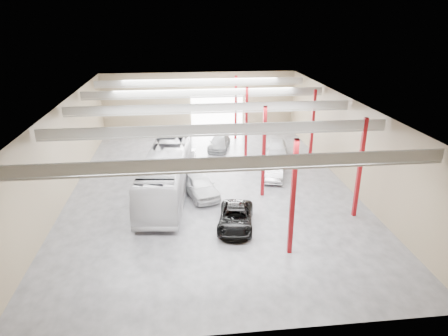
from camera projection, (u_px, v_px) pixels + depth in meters
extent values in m
cube|color=#47464B|center=(211.00, 187.00, 32.46)|extent=(22.00, 32.00, 0.01)
cube|color=#9FA09B|center=(210.00, 102.00, 29.92)|extent=(22.00, 32.00, 0.12)
cube|color=#826C51|center=(200.00, 103.00, 46.00)|extent=(22.00, 0.12, 7.00)
cube|color=#826C51|center=(242.00, 266.00, 16.38)|extent=(22.00, 0.12, 7.00)
cube|color=#826C51|center=(65.00, 151.00, 30.04)|extent=(0.12, 32.00, 7.00)
cube|color=#826C51|center=(346.00, 141.00, 32.34)|extent=(0.12, 32.00, 7.00)
cube|color=white|center=(217.00, 111.00, 46.44)|extent=(6.00, 0.20, 5.00)
cube|color=maroon|center=(293.00, 199.00, 22.33)|extent=(0.25, 0.25, 7.00)
cube|color=maroon|center=(264.00, 152.00, 29.73)|extent=(0.25, 0.25, 7.00)
cube|color=maroon|center=(246.00, 125.00, 37.14)|extent=(0.25, 0.25, 7.00)
cube|color=maroon|center=(236.00, 108.00, 43.62)|extent=(0.25, 0.25, 7.00)
cube|color=maroon|center=(360.00, 169.00, 26.63)|extent=(0.25, 0.25, 7.00)
cube|color=maroon|center=(312.00, 128.00, 35.88)|extent=(0.25, 0.25, 7.00)
cube|color=#A9A9A4|center=(230.00, 163.00, 18.97)|extent=(21.60, 0.15, 0.60)
cube|color=#A9A9A4|center=(230.00, 171.00, 19.12)|extent=(21.60, 0.10, 0.10)
cube|color=#A9A9A4|center=(218.00, 129.00, 24.53)|extent=(21.60, 0.15, 0.60)
cube|color=#A9A9A4|center=(218.00, 135.00, 24.67)|extent=(21.60, 0.10, 0.10)
cube|color=#A9A9A4|center=(210.00, 107.00, 30.08)|extent=(21.60, 0.15, 0.60)
cube|color=#A9A9A4|center=(210.00, 113.00, 30.23)|extent=(21.60, 0.10, 0.10)
cube|color=#A9A9A4|center=(205.00, 93.00, 35.64)|extent=(21.60, 0.15, 0.60)
cube|color=#A9A9A4|center=(205.00, 97.00, 35.78)|extent=(21.60, 0.10, 0.10)
cube|color=#A9A9A4|center=(201.00, 82.00, 41.19)|extent=(21.60, 0.15, 0.60)
cube|color=#A9A9A4|center=(201.00, 86.00, 41.34)|extent=(21.60, 0.10, 0.10)
imported|color=silver|center=(167.00, 173.00, 30.44)|extent=(4.31, 12.94, 3.54)
imported|color=black|center=(236.00, 218.00, 26.16)|extent=(3.07, 5.12, 1.33)
imported|color=silver|center=(199.00, 185.00, 30.69)|extent=(3.37, 5.35, 1.70)
imported|color=#A1A2A6|center=(186.00, 160.00, 36.12)|extent=(2.08, 4.77, 1.52)
imported|color=gray|center=(219.00, 142.00, 41.33)|extent=(3.07, 5.04, 1.36)
imported|color=#B5B5BA|center=(274.00, 169.00, 34.12)|extent=(2.73, 4.87, 1.52)
imported|color=silver|center=(276.00, 148.00, 39.06)|extent=(3.05, 5.28, 1.69)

